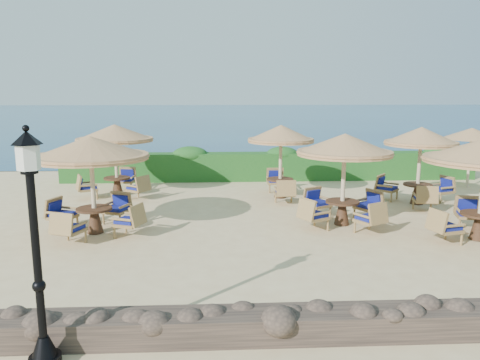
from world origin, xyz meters
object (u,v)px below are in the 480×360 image
extra_parasol (472,134)px  cafe_set_0 (92,165)px  lamp_post (37,261)px  cafe_set_5 (420,152)px  cafe_set_3 (115,145)px  cafe_set_4 (281,145)px  cafe_set_1 (344,163)px

extra_parasol → cafe_set_0: cafe_set_0 is taller
lamp_post → cafe_set_0: 6.46m
cafe_set_0 → cafe_set_5: size_ratio=1.13×
lamp_post → cafe_set_3: 11.12m
cafe_set_5 → cafe_set_4: bearing=164.9°
cafe_set_0 → cafe_set_4: 6.97m
cafe_set_0 → cafe_set_1: 6.97m
cafe_set_0 → cafe_set_5: bearing=15.7°
cafe_set_4 → cafe_set_5: same height
cafe_set_4 → cafe_set_5: (4.57, -1.23, -0.11)m
cafe_set_5 → cafe_set_3: bearing=170.4°
lamp_post → cafe_set_4: lamp_post is taller
lamp_post → cafe_set_3: size_ratio=1.17×
extra_parasol → cafe_set_4: size_ratio=0.86×
cafe_set_3 → cafe_set_4: size_ratio=1.00×
cafe_set_1 → cafe_set_3: 8.41m
extra_parasol → cafe_set_3: size_ratio=0.85×
extra_parasol → cafe_set_0: (-13.50, -5.61, -0.28)m
cafe_set_4 → cafe_set_5: size_ratio=1.03×
cafe_set_0 → cafe_set_3: size_ratio=1.09×
extra_parasol → cafe_set_1: 8.33m
lamp_post → extra_parasol: size_ratio=1.38×
lamp_post → cafe_set_5: (9.32, 9.25, 0.26)m
cafe_set_3 → cafe_set_4: (5.99, -0.56, 0.01)m
lamp_post → extra_parasol: lamp_post is taller
extra_parasol → cafe_set_0: 14.62m
cafe_set_1 → cafe_set_3: size_ratio=0.99×
cafe_set_4 → lamp_post: bearing=-114.3°
cafe_set_1 → cafe_set_4: bearing=109.9°
cafe_set_1 → cafe_set_3: (-7.30, 4.18, 0.10)m
cafe_set_1 → cafe_set_4: (-1.31, 3.62, 0.12)m
cafe_set_3 → cafe_set_4: same height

